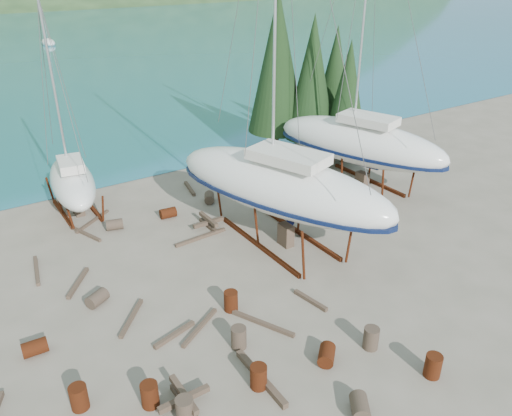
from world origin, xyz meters
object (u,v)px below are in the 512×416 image
small_sailboat_shore (72,181)px  large_sailboat_near (280,184)px  large_sailboat_far (359,142)px  worker (290,220)px

small_sailboat_shore → large_sailboat_near: bearing=-41.2°
large_sailboat_near → small_sailboat_shore: (-7.77, 9.04, -1.21)m
large_sailboat_far → worker: bearing=-176.3°
large_sailboat_near → worker: size_ratio=9.93×
worker → small_sailboat_shore: bearing=42.3°
large_sailboat_near → worker: 2.25m
large_sailboat_far → small_sailboat_shore: bearing=141.5°
small_sailboat_shore → worker: (8.43, -9.06, -0.94)m
large_sailboat_near → worker: bearing=-20.7°
large_sailboat_near → worker: (0.66, -0.02, -2.15)m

